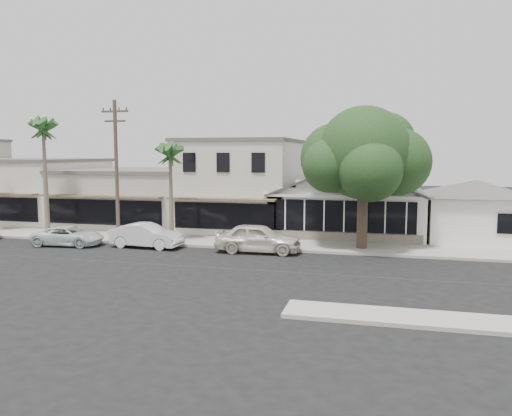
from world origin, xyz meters
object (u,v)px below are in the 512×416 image
(utility_pole, at_px, (116,168))
(car_0, at_px, (258,238))
(car_1, at_px, (146,235))
(car_2, at_px, (68,236))
(shade_tree, at_px, (363,156))

(utility_pole, relative_size, car_0, 1.83)
(utility_pole, height_order, car_1, utility_pole)
(car_1, bearing_deg, car_2, 99.88)
(car_0, bearing_deg, utility_pole, 82.59)
(car_0, height_order, car_1, car_0)
(shade_tree, bearing_deg, utility_pole, -174.34)
(car_1, distance_m, shade_tree, 13.79)
(utility_pole, height_order, car_2, utility_pole)
(car_0, xyz_separation_m, car_1, (-6.95, -0.19, -0.10))
(car_0, distance_m, car_1, 6.96)
(utility_pole, distance_m, car_1, 4.86)
(car_1, bearing_deg, utility_pole, 70.52)
(utility_pole, bearing_deg, car_0, -5.13)
(car_0, bearing_deg, car_2, 91.41)
(utility_pole, bearing_deg, car_2, -147.40)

